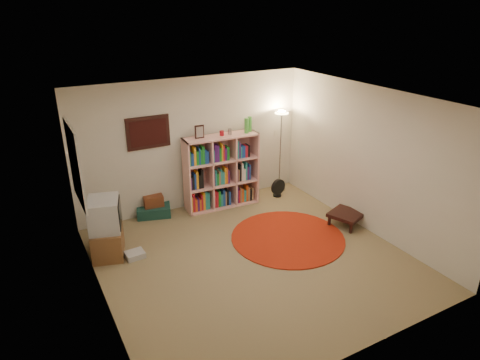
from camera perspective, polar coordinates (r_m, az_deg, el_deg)
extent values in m
cube|color=olive|center=(6.83, 1.72, -10.51)|extent=(4.50, 4.50, 0.02)
cube|color=white|center=(5.84, 2.01, 10.64)|extent=(4.50, 4.50, 0.02)
cube|color=silver|center=(8.13, -6.29, 4.81)|extent=(4.50, 0.02, 2.50)
cube|color=silver|center=(4.66, 16.35, -10.48)|extent=(4.50, 0.02, 2.50)
cube|color=silver|center=(5.54, -18.82, -5.22)|extent=(0.02, 4.50, 2.50)
cube|color=silver|center=(7.56, 16.80, 2.56)|extent=(0.02, 4.50, 2.50)
cube|color=black|center=(7.73, -12.15, 6.21)|extent=(0.78, 0.04, 0.58)
cube|color=#3C0D0C|center=(7.71, -12.10, 6.17)|extent=(0.66, 0.01, 0.46)
cube|color=white|center=(6.61, -21.13, 1.89)|extent=(0.03, 1.00, 1.20)
cube|color=beige|center=(8.96, 4.80, 6.23)|extent=(0.08, 0.01, 0.12)
cube|color=#FFB1AA|center=(8.48, -2.41, -3.29)|extent=(1.45, 0.49, 0.03)
cube|color=#FFB1AA|center=(7.97, -2.58, 5.80)|extent=(1.45, 0.49, 0.03)
cube|color=#FFB1AA|center=(7.97, -7.12, 0.31)|extent=(0.05, 0.41, 1.43)
cube|color=#FFB1AA|center=(8.47, 1.87, 1.86)|extent=(0.05, 0.41, 1.43)
cube|color=#FFB1AA|center=(8.36, -3.01, 1.56)|extent=(1.43, 0.10, 1.43)
cube|color=#FFB1AA|center=(8.11, -4.04, 0.85)|extent=(0.05, 0.39, 1.37)
cube|color=#FFB1AA|center=(8.29, -0.97, 1.38)|extent=(0.05, 0.39, 1.37)
cube|color=#FFB1AA|center=(8.29, -2.46, -0.42)|extent=(1.39, 0.47, 0.03)
cube|color=#FFB1AA|center=(8.11, -2.52, 2.68)|extent=(1.39, 0.47, 0.03)
cube|color=#F7A820|center=(8.16, -6.61, -3.15)|extent=(0.05, 0.17, 0.31)
cube|color=red|center=(8.16, -6.31, -2.92)|extent=(0.05, 0.17, 0.37)
cube|color=#DB581B|center=(8.20, -6.00, -3.23)|extent=(0.05, 0.17, 0.25)
cube|color=#491B6D|center=(8.21, -5.71, -3.18)|extent=(0.05, 0.17, 0.25)
cube|color=#DB581B|center=(8.23, -5.45, -3.19)|extent=(0.04, 0.17, 0.23)
cube|color=red|center=(8.22, -5.21, -2.90)|extent=(0.04, 0.17, 0.30)
cube|color=#F7A820|center=(8.22, -4.96, -2.69)|extent=(0.05, 0.17, 0.36)
cube|color=teal|center=(8.24, -4.67, -2.60)|extent=(0.05, 0.17, 0.37)
cube|color=teal|center=(8.26, -4.36, -2.64)|extent=(0.05, 0.17, 0.33)
cube|color=#491B6D|center=(7.99, -6.73, -0.43)|extent=(0.06, 0.17, 0.23)
cube|color=black|center=(8.00, -6.42, -0.29)|extent=(0.05, 0.17, 0.25)
cube|color=#1B46A4|center=(8.00, -6.14, -0.10)|extent=(0.05, 0.17, 0.30)
cube|color=#F7A820|center=(8.00, -5.87, 0.10)|extent=(0.05, 0.17, 0.34)
cube|color=black|center=(8.03, -5.54, -0.11)|extent=(0.05, 0.17, 0.26)
cube|color=black|center=(8.03, -5.22, 0.25)|extent=(0.06, 0.17, 0.35)
cube|color=#1B892A|center=(7.81, -6.90, 2.87)|extent=(0.06, 0.17, 0.28)
cube|color=#1B46A4|center=(7.83, -6.53, 2.76)|extent=(0.06, 0.17, 0.23)
cube|color=#F7A820|center=(7.83, -6.20, 3.23)|extent=(0.05, 0.17, 0.36)
cube|color=#1B892A|center=(7.86, -5.85, 2.99)|extent=(0.06, 0.17, 0.27)
cube|color=#1B46A4|center=(7.86, -5.57, 3.22)|extent=(0.04, 0.16, 0.32)
cube|color=#1B892A|center=(7.88, -5.35, 3.15)|extent=(0.04, 0.16, 0.29)
cube|color=#1B892A|center=(7.88, -5.07, 3.38)|extent=(0.06, 0.17, 0.35)
cube|color=#1B46A4|center=(7.91, -4.78, 3.21)|extent=(0.04, 0.16, 0.28)
cube|color=#1B46A4|center=(7.93, -4.51, 3.10)|extent=(0.05, 0.17, 0.24)
cube|color=red|center=(8.30, -3.51, -2.43)|extent=(0.05, 0.17, 0.35)
cube|color=red|center=(8.32, -3.22, -2.46)|extent=(0.05, 0.17, 0.32)
cube|color=#1B892A|center=(8.33, -2.92, -2.38)|extent=(0.06, 0.17, 0.33)
cube|color=teal|center=(8.37, -2.61, -2.57)|extent=(0.05, 0.17, 0.25)
cube|color=#1B46A4|center=(8.37, -2.32, -2.26)|extent=(0.06, 0.17, 0.33)
cube|color=#967352|center=(8.39, -2.06, -2.32)|extent=(0.04, 0.16, 0.29)
cube|color=black|center=(8.39, -1.85, -2.17)|extent=(0.05, 0.17, 0.33)
cube|color=#1B46A4|center=(8.42, -1.57, -2.27)|extent=(0.05, 0.17, 0.28)
cube|color=#491B6D|center=(8.13, -3.62, 0.18)|extent=(0.04, 0.17, 0.24)
cube|color=teal|center=(8.13, -3.39, 0.40)|extent=(0.04, 0.17, 0.30)
cube|color=#1B892A|center=(8.16, -3.14, 0.21)|extent=(0.04, 0.17, 0.23)
cube|color=#967352|center=(8.16, -2.90, 0.39)|extent=(0.04, 0.17, 0.27)
cube|color=teal|center=(8.17, -2.69, 0.51)|extent=(0.04, 0.16, 0.30)
cube|color=teal|center=(8.20, -2.42, 0.39)|extent=(0.06, 0.17, 0.24)
cube|color=#F7A820|center=(8.20, -2.14, 0.69)|extent=(0.04, 0.16, 0.32)
cube|color=#DB581B|center=(8.21, -1.92, 0.71)|extent=(0.04, 0.17, 0.32)
cube|color=#491B6D|center=(8.23, -1.69, 0.57)|extent=(0.04, 0.16, 0.26)
cube|color=teal|center=(7.96, -3.71, 3.25)|extent=(0.04, 0.16, 0.25)
cube|color=#491B6D|center=(7.96, -3.45, 3.60)|extent=(0.05, 0.17, 0.34)
cube|color=#491B6D|center=(7.98, -3.13, 3.60)|extent=(0.06, 0.17, 0.32)
cube|color=#1B892A|center=(8.01, -2.81, 3.46)|extent=(0.05, 0.17, 0.27)
cube|color=#F7A820|center=(8.01, -2.56, 3.77)|extent=(0.04, 0.16, 0.35)
cube|color=red|center=(8.03, -2.34, 3.67)|extent=(0.04, 0.17, 0.31)
cube|color=#491B6D|center=(8.05, -2.08, 3.51)|extent=(0.05, 0.17, 0.25)
cube|color=#1B892A|center=(8.07, -1.79, 3.62)|extent=(0.05, 0.17, 0.27)
cube|color=#491B6D|center=(8.47, -0.53, -1.85)|extent=(0.05, 0.17, 0.35)
cube|color=red|center=(8.50, -0.29, -2.04)|extent=(0.04, 0.17, 0.27)
cube|color=#967352|center=(8.51, -0.07, -1.88)|extent=(0.04, 0.16, 0.31)
cube|color=#DB581B|center=(8.53, 0.18, -1.93)|extent=(0.05, 0.17, 0.28)
cube|color=teal|center=(8.55, 0.47, -1.98)|extent=(0.06, 0.17, 0.24)
cube|color=#DB581B|center=(8.55, 0.75, -1.63)|extent=(0.05, 0.17, 0.34)
cube|color=#967352|center=(8.58, 1.00, -1.74)|extent=(0.05, 0.17, 0.29)
cube|color=black|center=(8.61, 1.26, -1.87)|extent=(0.05, 0.17, 0.23)
cube|color=#967352|center=(8.62, 1.49, -1.71)|extent=(0.04, 0.17, 0.26)
cube|color=#491B6D|center=(8.31, -0.56, 0.68)|extent=(0.04, 0.17, 0.23)
cube|color=#967352|center=(8.32, -0.36, 0.73)|extent=(0.04, 0.16, 0.24)
cube|color=black|center=(8.32, -0.14, 1.06)|extent=(0.05, 0.17, 0.33)
cube|color=white|center=(8.33, 0.12, 1.18)|extent=(0.05, 0.17, 0.35)
cube|color=white|center=(8.37, 0.39, 0.85)|extent=(0.05, 0.17, 0.23)
cube|color=teal|center=(8.36, 0.65, 1.32)|extent=(0.04, 0.17, 0.37)
cube|color=#491B6D|center=(8.39, 0.88, 1.04)|extent=(0.05, 0.17, 0.26)
cube|color=#1B46A4|center=(8.40, 1.12, 1.20)|extent=(0.04, 0.17, 0.30)
cube|color=teal|center=(8.13, -0.51, 4.11)|extent=(0.06, 0.17, 0.36)
cube|color=#491B6D|center=(8.15, -0.23, 4.06)|extent=(0.04, 0.17, 0.33)
cube|color=teal|center=(8.18, -0.03, 3.76)|extent=(0.04, 0.16, 0.23)
cube|color=#1B46A4|center=(8.19, 0.17, 3.86)|extent=(0.04, 0.17, 0.25)
cube|color=#1B46A4|center=(8.21, 0.38, 3.86)|extent=(0.04, 0.17, 0.24)
cube|color=red|center=(8.22, 0.66, 3.91)|extent=(0.06, 0.17, 0.24)
cube|color=black|center=(8.24, 0.97, 3.95)|extent=(0.05, 0.17, 0.24)
cube|color=black|center=(7.80, -5.43, 6.42)|extent=(0.17, 0.03, 0.25)
cube|color=#A49389|center=(7.79, -5.39, 6.39)|extent=(0.13, 0.02, 0.19)
cylinder|color=#B2101C|center=(7.96, -2.45, 6.25)|extent=(0.09, 0.09, 0.09)
cylinder|color=#959498|center=(8.02, -1.37, 6.46)|extent=(0.08, 0.08, 0.11)
cylinder|color=#55C049|center=(8.09, 0.88, 7.26)|extent=(0.09, 0.09, 0.29)
cylinder|color=#55C049|center=(8.20, 1.30, 7.46)|extent=(0.09, 0.09, 0.29)
cylinder|color=#959498|center=(9.22, 5.20, -1.14)|extent=(0.34, 0.34, 0.03)
cylinder|color=#959498|center=(8.93, 5.38, 3.67)|extent=(0.03, 0.03, 1.61)
cone|color=#959498|center=(8.69, 5.58, 8.86)|extent=(0.41, 0.41, 0.13)
cylinder|color=#FFD88C|center=(8.69, 5.58, 8.89)|extent=(0.33, 0.33, 0.02)
cylinder|color=black|center=(8.90, 4.98, -2.04)|extent=(0.20, 0.20, 0.03)
cylinder|color=black|center=(8.87, 4.99, -1.56)|extent=(0.04, 0.04, 0.14)
cylinder|color=black|center=(8.81, 5.11, -0.91)|extent=(0.34, 0.12, 0.33)
cube|color=brown|center=(7.13, -17.20, -7.84)|extent=(0.63, 0.76, 0.46)
cube|color=#BBBBC0|center=(6.90, -17.66, -4.39)|extent=(0.59, 0.66, 0.50)
cube|color=black|center=(6.88, -15.73, -4.24)|extent=(0.15, 0.46, 0.42)
cube|color=black|center=(6.88, -15.69, -4.24)|extent=(0.13, 0.41, 0.37)
cube|color=#BBBBC0|center=(7.03, -13.83, -9.64)|extent=(0.30, 0.25, 0.10)
cube|color=#153B34|center=(8.21, -11.43, -4.04)|extent=(0.70, 0.56, 0.20)
cube|color=#5C2917|center=(8.14, -11.49, -2.72)|extent=(0.38, 0.29, 0.20)
cylinder|color=white|center=(8.48, -6.45, -2.52)|extent=(0.17, 0.17, 0.27)
cylinder|color=maroon|center=(7.41, 6.38, -7.61)|extent=(1.93, 1.93, 0.02)
cube|color=black|center=(7.90, 13.97, -4.46)|extent=(0.68, 0.68, 0.06)
cube|color=black|center=(7.71, 14.58, -6.24)|extent=(0.05, 0.05, 0.19)
cube|color=black|center=(8.05, 15.92, -5.07)|extent=(0.05, 0.05, 0.19)
cube|color=black|center=(7.86, 11.82, -5.35)|extent=(0.05, 0.05, 0.19)
cube|color=black|center=(8.20, 13.25, -4.25)|extent=(0.05, 0.05, 0.19)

